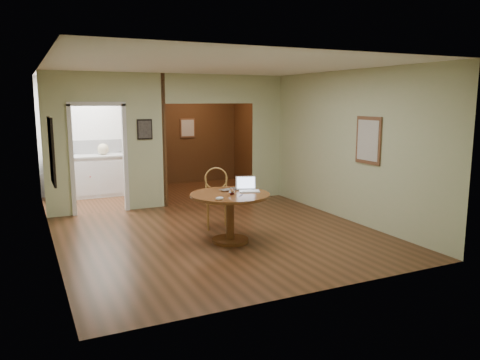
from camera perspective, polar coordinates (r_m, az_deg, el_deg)
name	(u,v)px	position (r m, az deg, el deg)	size (l,w,h in m)	color
floor	(223,236)	(7.61, -2.14, -6.87)	(5.00, 5.00, 0.00)	#3F2412
room_shell	(144,142)	(10.13, -11.61, 4.52)	(5.20, 7.50, 5.00)	white
dining_table	(230,206)	(7.17, -1.21, -3.22)	(1.22, 1.22, 0.76)	brown
chair	(217,194)	(8.03, -2.87, -1.78)	(0.55, 0.55, 1.03)	#A77A3B
open_laptop	(248,187)	(7.34, 0.93, -0.86)	(0.37, 0.37, 0.22)	silver
closed_laptop	(232,190)	(7.35, -1.00, -1.23)	(0.34, 0.22, 0.03)	#B9B8BD
mouse	(220,198)	(6.67, -2.49, -2.26)	(0.12, 0.07, 0.05)	silver
wine_glass	(232,192)	(7.04, -0.99, -1.41)	(0.09, 0.09, 0.10)	white
pen	(241,195)	(6.98, 0.11, -1.89)	(0.01, 0.01, 0.14)	#0C1255
kitchen_cabinet	(95,176)	(11.14, -17.23, 0.51)	(2.06, 0.60, 0.94)	white
grocery_bag	(103,149)	(11.09, -16.35, 3.63)	(0.26, 0.22, 0.26)	beige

